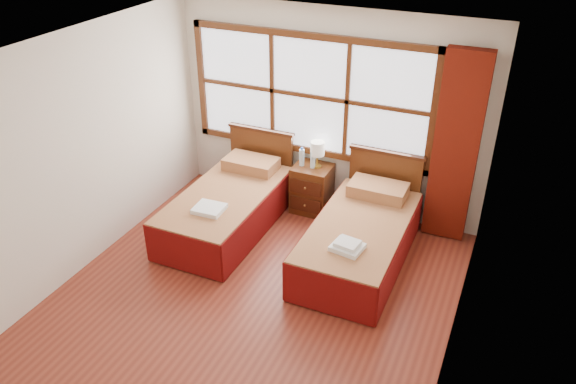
% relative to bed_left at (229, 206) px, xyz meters
% --- Properties ---
extents(floor, '(4.50, 4.50, 0.00)m').
position_rel_bed_left_xyz_m(floor, '(0.90, -1.20, -0.30)').
color(floor, maroon).
rests_on(floor, ground).
extents(ceiling, '(4.50, 4.50, 0.00)m').
position_rel_bed_left_xyz_m(ceiling, '(0.90, -1.20, 2.30)').
color(ceiling, white).
rests_on(ceiling, wall_back).
extents(wall_back, '(4.00, 0.00, 4.00)m').
position_rel_bed_left_xyz_m(wall_back, '(0.90, 1.05, 1.00)').
color(wall_back, silver).
rests_on(wall_back, floor).
extents(wall_left, '(0.00, 4.50, 4.50)m').
position_rel_bed_left_xyz_m(wall_left, '(-1.10, -1.20, 1.00)').
color(wall_left, silver).
rests_on(wall_left, floor).
extents(wall_right, '(0.00, 4.50, 4.50)m').
position_rel_bed_left_xyz_m(wall_right, '(2.90, -1.20, 1.00)').
color(wall_right, silver).
rests_on(wall_right, floor).
extents(window, '(3.16, 0.06, 1.56)m').
position_rel_bed_left_xyz_m(window, '(0.65, 1.01, 1.20)').
color(window, white).
rests_on(window, wall_back).
extents(curtain, '(0.50, 0.16, 2.30)m').
position_rel_bed_left_xyz_m(curtain, '(2.50, 0.91, 0.87)').
color(curtain, '#64150A').
rests_on(curtain, wall_back).
extents(bed_left, '(1.00, 2.02, 0.97)m').
position_rel_bed_left_xyz_m(bed_left, '(0.00, 0.00, 0.00)').
color(bed_left, '#3E1B0C').
rests_on(bed_left, floor).
extents(bed_right, '(1.01, 2.03, 0.98)m').
position_rel_bed_left_xyz_m(bed_right, '(1.71, -0.00, 0.00)').
color(bed_right, '#3E1B0C').
rests_on(bed_right, floor).
extents(nightstand, '(0.48, 0.47, 0.64)m').
position_rel_bed_left_xyz_m(nightstand, '(0.80, 0.80, 0.02)').
color(nightstand, '#532912').
rests_on(nightstand, floor).
extents(towels_left, '(0.35, 0.31, 0.05)m').
position_rel_bed_left_xyz_m(towels_left, '(0.04, -0.49, 0.25)').
color(towels_left, white).
rests_on(towels_left, bed_left).
extents(towels_right, '(0.35, 0.32, 0.09)m').
position_rel_bed_left_xyz_m(towels_right, '(1.73, -0.57, 0.26)').
color(towels_right, white).
rests_on(towels_right, bed_right).
extents(lamp, '(0.18, 0.18, 0.35)m').
position_rel_bed_left_xyz_m(lamp, '(0.85, 0.83, 0.59)').
color(lamp, gold).
rests_on(lamp, nightstand).
extents(bottle_near, '(0.07, 0.07, 0.25)m').
position_rel_bed_left_xyz_m(bottle_near, '(0.65, 0.78, 0.46)').
color(bottle_near, '#C2E7FA').
rests_on(bottle_near, nightstand).
extents(bottle_far, '(0.07, 0.07, 0.25)m').
position_rel_bed_left_xyz_m(bottle_far, '(0.81, 0.78, 0.45)').
color(bottle_far, '#C2E7FA').
rests_on(bottle_far, nightstand).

